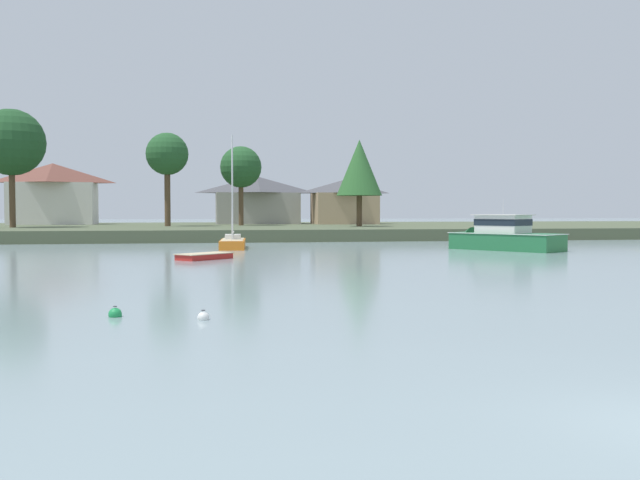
{
  "coord_description": "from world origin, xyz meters",
  "views": [
    {
      "loc": [
        -7.26,
        -9.3,
        3.22
      ],
      "look_at": [
        -2.01,
        21.27,
        1.92
      ],
      "focal_mm": 40.0,
      "sensor_mm": 36.0,
      "label": 1
    }
  ],
  "objects_px": {
    "mooring_buoy_green": "(115,314)",
    "mooring_buoy_white": "(203,318)",
    "cruiser_green": "(496,241)",
    "sailboat_orange": "(233,246)",
    "dinghy_red": "(204,257)"
  },
  "relations": [
    {
      "from": "cruiser_green",
      "to": "dinghy_red",
      "type": "bearing_deg",
      "value": -162.17
    },
    {
      "from": "dinghy_red",
      "to": "mooring_buoy_white",
      "type": "bearing_deg",
      "value": -90.58
    },
    {
      "from": "sailboat_orange",
      "to": "dinghy_red",
      "type": "bearing_deg",
      "value": -100.7
    },
    {
      "from": "sailboat_orange",
      "to": "mooring_buoy_white",
      "type": "height_order",
      "value": "sailboat_orange"
    },
    {
      "from": "cruiser_green",
      "to": "sailboat_orange",
      "type": "xyz_separation_m",
      "value": [
        -21.04,
        5.57,
        -0.46
      ]
    },
    {
      "from": "mooring_buoy_green",
      "to": "cruiser_green",
      "type": "bearing_deg",
      "value": 50.97
    },
    {
      "from": "dinghy_red",
      "to": "cruiser_green",
      "type": "distance_m",
      "value": 24.71
    },
    {
      "from": "cruiser_green",
      "to": "sailboat_orange",
      "type": "distance_m",
      "value": 21.77
    },
    {
      "from": "mooring_buoy_green",
      "to": "mooring_buoy_white",
      "type": "bearing_deg",
      "value": -21.79
    },
    {
      "from": "mooring_buoy_green",
      "to": "mooring_buoy_white",
      "type": "distance_m",
      "value": 2.83
    },
    {
      "from": "sailboat_orange",
      "to": "mooring_buoy_green",
      "type": "xyz_separation_m",
      "value": [
        -5.37,
        -38.15,
        -0.14
      ]
    },
    {
      "from": "cruiser_green",
      "to": "mooring_buoy_green",
      "type": "bearing_deg",
      "value": -129.03
    },
    {
      "from": "cruiser_green",
      "to": "mooring_buoy_white",
      "type": "xyz_separation_m",
      "value": [
        -23.79,
        -33.63,
        -0.61
      ]
    },
    {
      "from": "sailboat_orange",
      "to": "mooring_buoy_white",
      "type": "relative_size",
      "value": 24.59
    },
    {
      "from": "cruiser_green",
      "to": "mooring_buoy_green",
      "type": "height_order",
      "value": "cruiser_green"
    }
  ]
}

